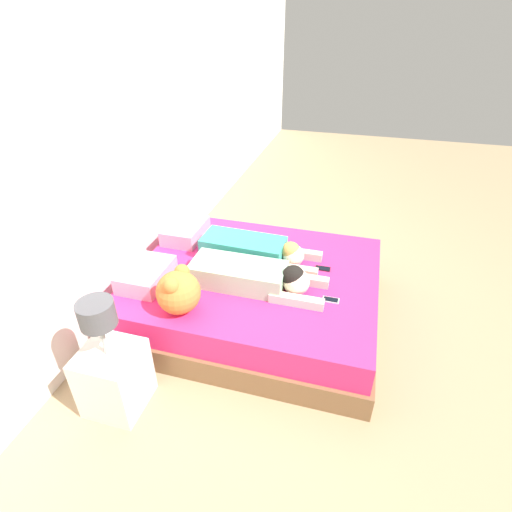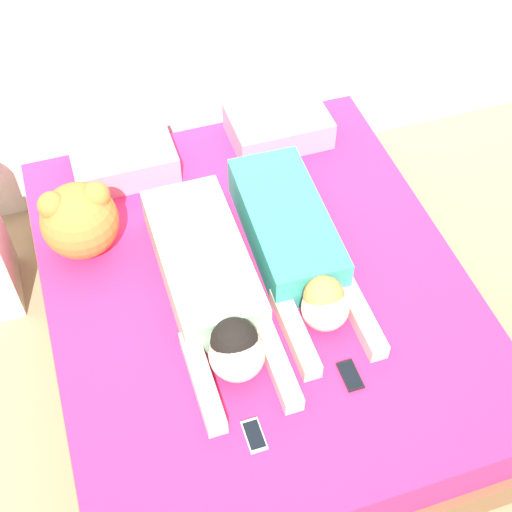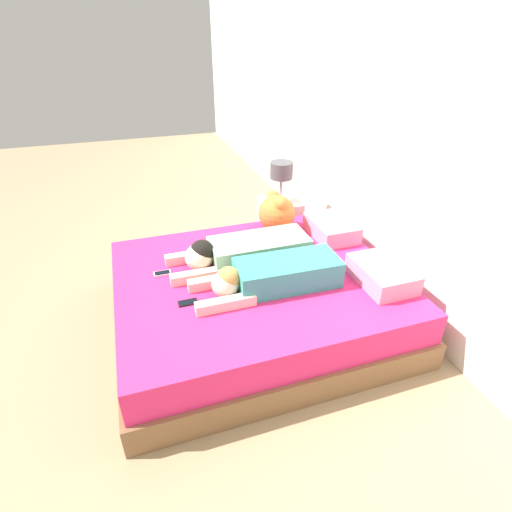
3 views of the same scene
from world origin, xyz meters
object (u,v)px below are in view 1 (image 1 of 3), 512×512
pillow_head_right (186,231)px  cell_phone_right (323,268)px  person_left (255,276)px  person_right (256,250)px  pillow_head_left (146,275)px  cell_phone_left (331,300)px  plush_toy (178,291)px  bed (256,293)px  nightstand (113,372)px

pillow_head_right → cell_phone_right: size_ratio=3.71×
cell_phone_right → person_left: bearing=128.3°
pillow_head_right → person_right: person_right is taller
pillow_head_left → person_left: person_left is taller
person_left → person_right: (0.37, 0.10, 0.00)m
cell_phone_left → plush_toy: 1.11m
bed → cell_phone_right: 0.60m
pillow_head_right → person_left: person_left is taller
pillow_head_left → person_right: 0.91m
person_right → cell_phone_right: (0.00, -0.57, -0.09)m
plush_toy → nightstand: size_ratio=0.38×
plush_toy → nightstand: 0.66m
pillow_head_right → nightstand: nightstand is taller
person_right → cell_phone_right: bearing=-89.7°
pillow_head_left → person_right: bearing=-53.1°
person_right → cell_phone_left: size_ratio=8.31×
cell_phone_right → plush_toy: plush_toy is taller
pillow_head_right → nightstand: (-1.50, -0.15, -0.21)m
pillow_head_right → cell_phone_right: bearing=-98.0°
pillow_head_left → person_right: size_ratio=0.45×
pillow_head_right → nightstand: size_ratio=0.53×
cell_phone_right → plush_toy: size_ratio=0.37×
bed → cell_phone_left: 0.70m
pillow_head_right → person_left: bearing=-124.0°
cell_phone_right → nightstand: nightstand is taller
nightstand → person_right: bearing=-23.8°
pillow_head_right → cell_phone_right: 1.32m
person_right → nightstand: size_ratio=1.19×
cell_phone_left → plush_toy: plush_toy is taller
person_left → plush_toy: plush_toy is taller
plush_toy → nightstand: (-0.53, 0.25, -0.31)m
bed → person_right: person_right is taller
nightstand → pillow_head_right: bearing=5.7°
cell_phone_left → nightstand: bearing=126.1°
person_right → plush_toy: (-0.79, 0.34, 0.07)m
bed → person_right: size_ratio=1.98×
pillow_head_left → person_left: 0.85m
pillow_head_left → plush_toy: 0.47m
person_left → cell_phone_left: bearing=-92.3°
pillow_head_left → cell_phone_left: 1.42m
pillow_head_right → nightstand: 1.53m
pillow_head_right → plush_toy: bearing=-158.0°
bed → pillow_head_left: (-0.37, 0.78, 0.29)m
person_left → person_right: person_left is taller
pillow_head_right → cell_phone_left: (-0.58, -1.42, -0.06)m
nightstand → person_left: bearing=-35.5°
person_left → person_right: bearing=14.4°
person_left → cell_phone_left: (-0.02, -0.59, -0.09)m
bed → plush_toy: 0.82m
plush_toy → pillow_head_left: bearing=58.4°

